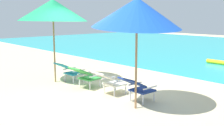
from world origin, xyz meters
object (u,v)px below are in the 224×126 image
object	(u,v)px
swim_buoy	(224,63)
beach_umbrella_left	(53,10)
lounge_chair_near_left	(85,75)
beach_umbrella_right	(137,13)
lounge_chair_far_left	(70,70)
lounge_chair_near_right	(110,80)
lounge_chair_far_right	(138,87)

from	to	relation	value
swim_buoy	beach_umbrella_left	xyz separation A→B (m)	(-2.23, -7.06, 2.21)
lounge_chair_near_left	beach_umbrella_right	distance (m)	2.86
swim_buoy	lounge_chair_near_left	bearing A→B (deg)	-97.64
lounge_chair_far_left	beach_umbrella_right	size ratio (longest dim) A/B	0.34
lounge_chair_near_left	swim_buoy	bearing A→B (deg)	82.36
swim_buoy	lounge_chair_near_left	world-z (taller)	lounge_chair_near_left
lounge_chair_far_left	lounge_chair_near_left	xyz separation A→B (m)	(0.93, -0.07, 0.00)
lounge_chair_near_right	beach_umbrella_right	distance (m)	2.20
lounge_chair_near_left	lounge_chair_far_right	distance (m)	1.95
swim_buoy	beach_umbrella_right	distance (m)	7.43
lounge_chair_far_left	beach_umbrella_left	size ratio (longest dim) A/B	0.34
lounge_chair_near_left	lounge_chair_far_right	world-z (taller)	same
lounge_chair_far_left	lounge_chair_near_left	distance (m)	0.93
lounge_chair_far_right	beach_umbrella_right	size ratio (longest dim) A/B	0.33
lounge_chair_near_right	beach_umbrella_right	size ratio (longest dim) A/B	0.34
lounge_chair_near_right	lounge_chair_far_left	bearing A→B (deg)	-178.90
lounge_chair_near_left	beach_umbrella_right	xyz separation A→B (m)	(2.22, -0.20, 1.79)
lounge_chair_far_left	beach_umbrella_left	world-z (taller)	beach_umbrella_left
lounge_chair_far_left	lounge_chair_near_left	bearing A→B (deg)	-4.16
lounge_chair_far_left	lounge_chair_far_right	distance (m)	2.87
lounge_chair_far_right	beach_umbrella_left	size ratio (longest dim) A/B	0.33
swim_buoy	beach_umbrella_left	bearing A→B (deg)	-107.54
lounge_chair_far_right	beach_umbrella_left	bearing A→B (deg)	-172.85
lounge_chair_far_right	beach_umbrella_right	world-z (taller)	beach_umbrella_right
lounge_chair_near_left	beach_umbrella_left	world-z (taller)	beach_umbrella_left
beach_umbrella_right	lounge_chair_far_left	bearing A→B (deg)	175.15
lounge_chair_far_left	beach_umbrella_right	xyz separation A→B (m)	(3.15, -0.27, 1.79)
beach_umbrella_left	beach_umbrella_right	xyz separation A→B (m)	(3.54, 0.05, -0.11)
lounge_chair_near_right	lounge_chair_far_right	world-z (taller)	same
swim_buoy	lounge_chair_near_left	xyz separation A→B (m)	(-0.91, -6.81, 0.31)
lounge_chair_near_left	lounge_chair_near_right	xyz separation A→B (m)	(0.98, 0.10, 0.00)
lounge_chair_far_left	lounge_chair_near_left	size ratio (longest dim) A/B	0.97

